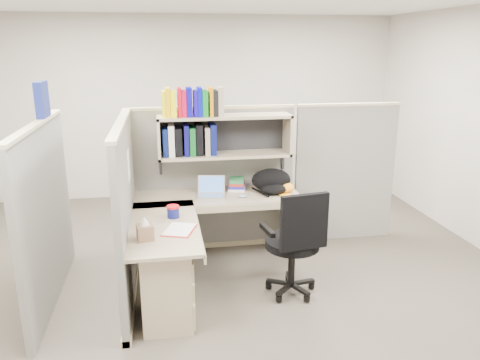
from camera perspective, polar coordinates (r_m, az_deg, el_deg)
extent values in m
plane|color=#37312A|center=(4.73, -1.79, -12.44)|extent=(6.00, 6.00, 0.00)
plane|color=#A6A096|center=(7.20, -5.21, 8.78)|extent=(6.00, 0.00, 6.00)
plane|color=#A6A096|center=(1.54, 14.34, -20.54)|extent=(6.00, 0.00, 6.00)
cube|color=slate|center=(5.25, -3.21, -0.04)|extent=(1.80, 0.06, 1.60)
cube|color=tan|center=(5.09, -3.35, 8.81)|extent=(1.80, 0.08, 0.03)
cube|color=slate|center=(4.38, -13.64, -3.81)|extent=(0.06, 1.80, 1.60)
cube|color=tan|center=(4.18, -14.38, 6.76)|extent=(0.08, 1.80, 0.03)
cube|color=slate|center=(4.49, -22.60, -4.13)|extent=(0.06, 1.80, 1.60)
cube|color=slate|center=(5.63, 12.66, 0.70)|extent=(1.20, 0.06, 1.60)
cube|color=navy|center=(4.61, -23.00, 9.02)|extent=(0.07, 0.27, 0.32)
cube|color=white|center=(4.41, -13.44, 1.77)|extent=(0.00, 0.21, 0.28)
cube|color=tan|center=(4.91, -1.91, 7.75)|extent=(1.40, 0.34, 0.03)
cube|color=tan|center=(4.99, -1.87, 3.08)|extent=(1.40, 0.34, 0.03)
cube|color=tan|center=(4.90, -9.87, 5.07)|extent=(0.03, 0.34, 0.44)
cube|color=tan|center=(5.08, 5.82, 5.61)|extent=(0.03, 0.34, 0.44)
cube|color=black|center=(5.10, -2.13, 5.73)|extent=(1.38, 0.01, 0.41)
cube|color=#DDDE04|center=(4.83, -9.29, 9.14)|extent=(0.03, 0.20, 0.26)
cube|color=#EBAF04|center=(4.83, -8.79, 9.34)|extent=(0.05, 0.20, 0.29)
cube|color=#FFFA05|center=(4.83, -8.14, 9.19)|extent=(0.06, 0.20, 0.26)
cube|color=#B60718|center=(4.83, -7.39, 9.40)|extent=(0.04, 0.20, 0.29)
cube|color=#B1072E|center=(4.84, -6.87, 9.24)|extent=(0.05, 0.20, 0.26)
cube|color=#090495|center=(4.84, -6.24, 9.44)|extent=(0.06, 0.20, 0.29)
cube|color=#14059D|center=(4.84, -5.48, 9.30)|extent=(0.04, 0.20, 0.26)
cube|color=#050B9F|center=(4.84, -4.97, 9.49)|extent=(0.04, 0.20, 0.29)
cube|color=#08711C|center=(4.85, -4.34, 9.33)|extent=(0.06, 0.20, 0.26)
cube|color=orange|center=(4.86, -3.59, 9.53)|extent=(0.04, 0.20, 0.29)
cube|color=black|center=(4.86, -3.08, 9.37)|extent=(0.05, 0.20, 0.26)
cube|color=tan|center=(4.87, -2.45, 9.56)|extent=(0.06, 0.20, 0.29)
cube|color=#071249|center=(4.93, -9.09, 4.64)|extent=(0.05, 0.24, 0.29)
cube|color=silver|center=(4.93, -8.38, 4.84)|extent=(0.06, 0.24, 0.32)
cube|color=black|center=(4.93, -7.53, 4.71)|extent=(0.07, 0.24, 0.29)
cube|color=#08074C|center=(4.93, -6.59, 4.92)|extent=(0.05, 0.24, 0.32)
cube|color=#0A4B1A|center=(4.94, -5.86, 4.78)|extent=(0.06, 0.24, 0.29)
cube|color=black|center=(4.94, -5.03, 4.98)|extent=(0.07, 0.24, 0.32)
cube|color=gray|center=(4.95, -4.08, 4.85)|extent=(0.05, 0.24, 0.29)
cube|color=#070E4E|center=(4.96, -3.36, 5.05)|extent=(0.06, 0.24, 0.32)
cube|color=tan|center=(4.96, -2.76, -2.02)|extent=(1.74, 0.60, 0.03)
cube|color=tan|center=(4.21, -9.24, -5.62)|extent=(0.60, 1.34, 0.03)
cube|color=tan|center=(4.69, -2.31, -3.55)|extent=(1.74, 0.02, 0.07)
cube|color=tan|center=(4.23, -5.13, -5.86)|extent=(0.02, 1.34, 0.07)
cube|color=tan|center=(4.05, -8.93, -12.38)|extent=(0.40, 0.55, 0.68)
cube|color=tan|center=(3.96, -5.98, -9.68)|extent=(0.02, 0.50, 0.16)
cube|color=tan|center=(4.04, -5.90, -11.97)|extent=(0.02, 0.50, 0.16)
cube|color=tan|center=(4.15, -5.81, -14.65)|extent=(0.02, 0.50, 0.22)
cube|color=#B2B2B7|center=(3.96, -5.83, -9.67)|extent=(0.01, 0.12, 0.01)
cube|color=tan|center=(5.26, 5.96, -5.24)|extent=(0.03, 0.55, 0.70)
cylinder|color=navy|center=(4.35, -8.16, -3.93)|extent=(0.11, 0.11, 0.10)
cylinder|color=red|center=(4.33, -8.18, -3.26)|extent=(0.12, 0.12, 0.02)
ellipsoid|color=#8DA5C8|center=(4.87, 0.32, -1.97)|extent=(0.09, 0.07, 0.03)
cylinder|color=white|center=(5.06, -3.36, -0.85)|extent=(0.10, 0.10, 0.11)
cylinder|color=black|center=(4.36, 6.39, -7.67)|extent=(0.50, 0.50, 0.08)
cube|color=black|center=(4.06, 7.85, -5.10)|extent=(0.44, 0.12, 0.50)
cylinder|color=black|center=(4.44, 6.30, -10.10)|extent=(0.06, 0.06, 0.43)
cylinder|color=black|center=(4.56, 6.21, -12.91)|extent=(0.48, 0.48, 0.11)
cube|color=black|center=(4.20, 3.35, -6.11)|extent=(0.09, 0.28, 0.04)
cube|color=black|center=(4.40, 9.42, -5.27)|extent=(0.09, 0.28, 0.04)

